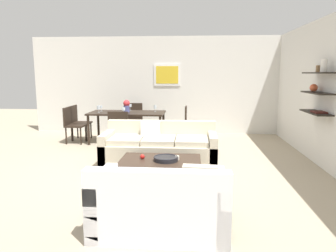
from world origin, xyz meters
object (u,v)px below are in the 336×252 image
object	(u,v)px
coffee_table	(160,174)
wine_glass_right_far	(155,107)
wine_glass_left_near	(99,108)
apple_on_coffee_table	(142,157)
dining_table	(127,115)
candle_jar	(177,158)
dining_chair_head	(134,117)
dining_chair_right_far	(181,121)
dining_chair_foot	(119,128)
sofa_beige	(159,149)
wine_glass_left_far	(101,107)
dining_chair_left_near	(72,123)
dining_chair_left_far	(78,120)
loveseat_white	(161,204)
wine_glass_foot	(124,109)
decorative_bowl	(166,158)
centerpiece_vase	(127,106)
wine_glass_head	(130,106)

from	to	relation	value
coffee_table	wine_glass_right_far	size ratio (longest dim) A/B	7.39
wine_glass_left_near	apple_on_coffee_table	bearing A→B (deg)	-61.49
dining_table	candle_jar	bearing A→B (deg)	-64.63
candle_jar	dining_chair_head	size ratio (longest dim) A/B	0.08
dining_table	dining_chair_right_far	size ratio (longest dim) A/B	2.08
apple_on_coffee_table	dining_chair_foot	world-z (taller)	dining_chair_foot
sofa_beige	wine_glass_left_far	bearing A→B (deg)	130.39
dining_table	dining_chair_left_near	xyz separation A→B (m)	(-1.32, -0.21, -0.18)
dining_chair_left_far	wine_glass_left_near	world-z (taller)	wine_glass_left_near
loveseat_white	dining_chair_left_near	bearing A→B (deg)	121.85
sofa_beige	wine_glass_foot	world-z (taller)	wine_glass_foot
apple_on_coffee_table	dining_table	world-z (taller)	dining_table
dining_chair_left_far	dining_chair_foot	xyz separation A→B (m)	(1.32, -1.07, 0.00)
apple_on_coffee_table	dining_chair_left_far	xyz separation A→B (m)	(-2.16, 3.11, 0.09)
decorative_bowl	wine_glass_left_far	distance (m)	3.65
coffee_table	loveseat_white	bearing A→B (deg)	-83.23
dining_chair_left_near	wine_glass_left_near	world-z (taller)	wine_glass_left_near
sofa_beige	centerpiece_vase	distance (m)	2.19
wine_glass_right_far	wine_glass_foot	bearing A→B (deg)	-143.16
dining_chair_left_far	wine_glass_foot	xyz separation A→B (m)	(1.32, -0.60, 0.36)
decorative_bowl	wine_glass_left_far	xyz separation A→B (m)	(-1.89, 3.10, 0.43)
coffee_table	wine_glass_foot	world-z (taller)	wine_glass_foot
wine_glass_right_far	wine_glass_left_near	bearing A→B (deg)	-170.57
loveseat_white	dining_chair_foot	xyz separation A→B (m)	(-1.28, 3.53, 0.21)
wine_glass_head	centerpiece_vase	xyz separation A→B (m)	(-0.01, -0.40, 0.04)
decorative_bowl	wine_glass_foot	size ratio (longest dim) A/B	2.35
dining_chair_left_far	wine_glass_left_far	bearing A→B (deg)	-8.18
coffee_table	centerpiece_vase	bearing A→B (deg)	110.38
dining_chair_left_near	wine_glass_foot	distance (m)	1.38
candle_jar	dining_chair_foot	bearing A→B (deg)	123.99
dining_chair_left_near	dining_chair_foot	xyz separation A→B (m)	(1.32, -0.66, 0.00)
dining_chair_head	candle_jar	bearing A→B (deg)	-69.91
dining_table	dining_chair_foot	bearing A→B (deg)	-90.00
dining_chair_foot	wine_glass_foot	bearing A→B (deg)	90.00
wine_glass_left_far	wine_glass_head	world-z (taller)	wine_glass_head
dining_chair_right_far	wine_glass_left_near	world-z (taller)	wine_glass_left_near
candle_jar	apple_on_coffee_table	bearing A→B (deg)	-179.98
dining_chair_left_near	dining_chair_foot	bearing A→B (deg)	-26.44
decorative_bowl	wine_glass_head	xyz separation A→B (m)	(-1.21, 3.38, 0.45)
dining_chair_left_near	dining_chair_foot	distance (m)	1.48
wine_glass_right_far	centerpiece_vase	size ratio (longest dim) A/B	0.56
candle_jar	dining_chair_left_near	world-z (taller)	dining_chair_left_near
apple_on_coffee_table	wine_glass_left_far	world-z (taller)	wine_glass_left_far
loveseat_white	coffee_table	bearing A→B (deg)	96.77
wine_glass_left_far	centerpiece_vase	distance (m)	0.68
dining_chair_left_near	dining_chair_right_far	bearing A→B (deg)	8.82
coffee_table	candle_jar	distance (m)	0.37
dining_chair_right_far	wine_glass_foot	distance (m)	1.50
wine_glass_left_far	wine_glass_right_far	xyz separation A→B (m)	(1.36, 0.00, 0.01)
dining_chair_foot	sofa_beige	bearing A→B (deg)	-44.92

